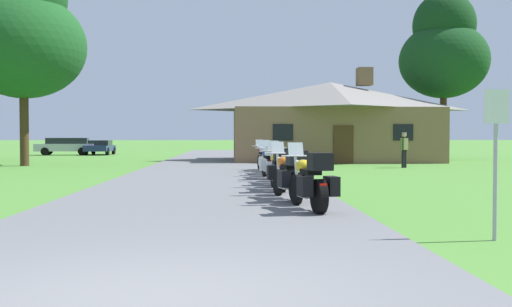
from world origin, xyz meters
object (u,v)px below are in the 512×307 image
(bystander_olive_shirt_near_lodge, at_px, (404,148))
(motorcycle_yellow_nearest_to_camera, at_px, (311,182))
(metal_signpost_roadside, at_px, (496,145))
(tree_left_near, at_px, (23,31))
(motorcycle_blue_fifth_in_row, at_px, (269,162))
(motorcycle_yellow_third_in_row, at_px, (279,170))
(tree_right_of_lodge, at_px, (444,50))
(motorcycle_blue_sixth_in_row, at_px, (268,160))
(motorcycle_red_farthest_in_row, at_px, (263,157))
(parked_navy_sedan_far_left, at_px, (100,147))
(motorcycle_orange_second_in_row, at_px, (290,175))
(motorcycle_silver_fourth_in_row, at_px, (277,166))
(parked_silver_suv_far_left, at_px, (66,146))

(bystander_olive_shirt_near_lodge, bearing_deg, motorcycle_yellow_nearest_to_camera, 27.02)
(metal_signpost_roadside, xyz_separation_m, tree_left_near, (-14.16, 21.90, 5.47))
(motorcycle_blue_fifth_in_row, relative_size, metal_signpost_roadside, 0.97)
(tree_left_near, bearing_deg, motorcycle_yellow_third_in_row, -51.47)
(bystander_olive_shirt_near_lodge, relative_size, tree_right_of_lodge, 0.15)
(bystander_olive_shirt_near_lodge, xyz_separation_m, metal_signpost_roadside, (-4.58, -19.24, 0.40))
(motorcycle_blue_sixth_in_row, relative_size, motorcycle_red_farthest_in_row, 1.00)
(motorcycle_yellow_third_in_row, bearing_deg, motorcycle_yellow_nearest_to_camera, -90.18)
(metal_signpost_roadside, relative_size, parked_navy_sedan_far_left, 0.51)
(motorcycle_orange_second_in_row, bearing_deg, motorcycle_red_farthest_in_row, 78.98)
(tree_left_near, bearing_deg, tree_right_of_lodge, 18.45)
(motorcycle_silver_fourth_in_row, height_order, motorcycle_blue_fifth_in_row, same)
(motorcycle_blue_sixth_in_row, bearing_deg, tree_right_of_lodge, 50.67)
(motorcycle_red_farthest_in_row, bearing_deg, metal_signpost_roadside, -87.27)
(parked_navy_sedan_far_left, bearing_deg, motorcycle_yellow_nearest_to_camera, -72.34)
(motorcycle_silver_fourth_in_row, distance_m, parked_silver_suv_far_left, 33.81)
(motorcycle_yellow_third_in_row, relative_size, tree_right_of_lodge, 0.19)
(tree_left_near, xyz_separation_m, parked_silver_suv_far_left, (-2.89, 17.86, -6.05))
(motorcycle_silver_fourth_in_row, height_order, parked_navy_sedan_far_left, motorcycle_silver_fourth_in_row)
(motorcycle_blue_sixth_in_row, height_order, parked_navy_sedan_far_left, motorcycle_blue_sixth_in_row)
(motorcycle_blue_sixth_in_row, height_order, tree_left_near, tree_left_near)
(motorcycle_yellow_nearest_to_camera, relative_size, bystander_olive_shirt_near_lodge, 1.23)
(motorcycle_orange_second_in_row, distance_m, parked_navy_sedan_far_left, 37.37)
(motorcycle_silver_fourth_in_row, distance_m, motorcycle_red_farthest_in_row, 6.82)
(motorcycle_silver_fourth_in_row, bearing_deg, motorcycle_orange_second_in_row, -93.21)
(motorcycle_orange_second_in_row, relative_size, parked_silver_suv_far_left, 0.43)
(motorcycle_yellow_third_in_row, xyz_separation_m, motorcycle_blue_fifth_in_row, (0.03, 4.39, 0.00))
(tree_right_of_lodge, xyz_separation_m, parked_navy_sedan_far_left, (-24.99, 10.19, -6.62))
(motorcycle_silver_fourth_in_row, bearing_deg, parked_silver_suv_far_left, 113.59)
(tree_right_of_lodge, bearing_deg, motorcycle_red_farthest_in_row, -132.70)
(bystander_olive_shirt_near_lodge, xyz_separation_m, parked_silver_suv_far_left, (-21.64, 20.51, -0.17))
(motorcycle_orange_second_in_row, relative_size, bystander_olive_shirt_near_lodge, 1.23)
(motorcycle_silver_fourth_in_row, xyz_separation_m, bystander_olive_shirt_near_lodge, (6.91, 9.93, 0.34))
(motorcycle_blue_fifth_in_row, bearing_deg, motorcycle_silver_fourth_in_row, -92.95)
(motorcycle_silver_fourth_in_row, bearing_deg, tree_left_near, 131.03)
(motorcycle_orange_second_in_row, bearing_deg, motorcycle_silver_fourth_in_row, 78.20)
(tree_right_of_lodge, height_order, tree_left_near, tree_right_of_lodge)
(tree_left_near, relative_size, parked_silver_suv_far_left, 2.28)
(motorcycle_red_farthest_in_row, relative_size, bystander_olive_shirt_near_lodge, 1.24)
(tree_left_near, relative_size, parked_navy_sedan_far_left, 2.59)
(motorcycle_orange_second_in_row, bearing_deg, motorcycle_yellow_third_in_row, 80.51)
(motorcycle_blue_fifth_in_row, distance_m, motorcycle_blue_sixth_in_row, 2.25)
(motorcycle_blue_sixth_in_row, bearing_deg, motorcycle_orange_second_in_row, -91.71)
(metal_signpost_roadside, relative_size, parked_silver_suv_far_left, 0.45)
(motorcycle_yellow_nearest_to_camera, bearing_deg, motorcycle_red_farthest_in_row, 80.50)
(tree_right_of_lodge, bearing_deg, motorcycle_blue_sixth_in_row, -128.27)
(motorcycle_blue_sixth_in_row, distance_m, parked_silver_suv_far_left, 29.83)
(motorcycle_yellow_nearest_to_camera, bearing_deg, metal_signpost_roadside, -64.02)
(motorcycle_yellow_nearest_to_camera, relative_size, tree_right_of_lodge, 0.19)
(motorcycle_yellow_nearest_to_camera, relative_size, motorcycle_silver_fourth_in_row, 0.99)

